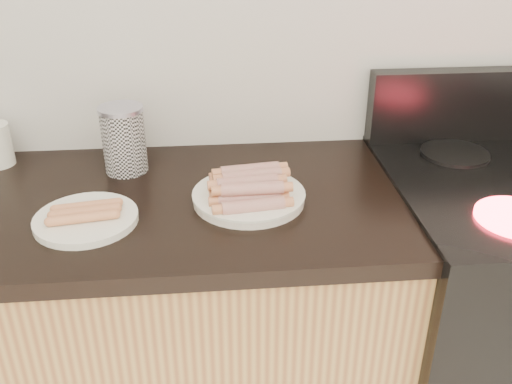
{
  "coord_description": "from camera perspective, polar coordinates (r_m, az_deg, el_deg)",
  "views": [
    {
      "loc": [
        -0.05,
        0.5,
        1.54
      ],
      "look_at": [
        0.05,
        1.62,
        0.94
      ],
      "focal_mm": 40.0,
      "sensor_mm": 36.0,
      "label": 1
    }
  ],
  "objects": [
    {
      "name": "stove",
      "position": [
        1.8,
        24.1,
        -12.05
      ],
      "size": [
        0.76,
        0.65,
        0.91
      ],
      "color": "black",
      "rests_on": "floor"
    },
    {
      "name": "stove_panel",
      "position": [
        1.76,
        23.44,
        8.09
      ],
      "size": [
        0.76,
        0.06,
        0.2
      ],
      "primitive_type": "cube",
      "color": "black",
      "rests_on": "stove"
    },
    {
      "name": "burner_far_left",
      "position": [
        1.62,
        19.26,
        3.66
      ],
      "size": [
        0.18,
        0.18,
        0.01
      ],
      "primitive_type": "cylinder",
      "color": "black",
      "rests_on": "stove"
    },
    {
      "name": "main_plate",
      "position": [
        1.32,
        -0.73,
        -0.6
      ],
      "size": [
        0.34,
        0.34,
        0.02
      ],
      "primitive_type": "cylinder",
      "rotation": [
        0.0,
        0.0,
        -0.43
      ],
      "color": "white",
      "rests_on": "counter_slab"
    },
    {
      "name": "side_plate",
      "position": [
        1.29,
        -16.63,
        -2.62
      ],
      "size": [
        0.23,
        0.23,
        0.02
      ],
      "primitive_type": "cylinder",
      "rotation": [
        0.0,
        0.0,
        -0.03
      ],
      "color": "white",
      "rests_on": "counter_slab"
    },
    {
      "name": "hotdog_pile",
      "position": [
        1.3,
        -0.74,
        0.69
      ],
      "size": [
        0.14,
        0.2,
        0.05
      ],
      "rotation": [
        0.0,
        0.0,
        0.07
      ],
      "color": "maroon",
      "rests_on": "main_plate"
    },
    {
      "name": "plain_sausages",
      "position": [
        1.28,
        -16.74,
        -1.9
      ],
      "size": [
        0.14,
        0.09,
        0.02
      ],
      "rotation": [
        0.0,
        0.0,
        0.15
      ],
      "color": "#C27C3C",
      "rests_on": "side_plate"
    },
    {
      "name": "canister",
      "position": [
        1.47,
        -13.08,
        5.16
      ],
      "size": [
        0.11,
        0.11,
        0.17
      ],
      "rotation": [
        0.0,
        0.0,
        -0.02
      ],
      "color": "white",
      "rests_on": "counter_slab"
    }
  ]
}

